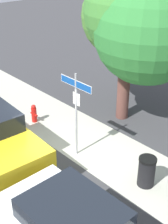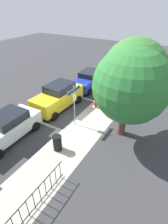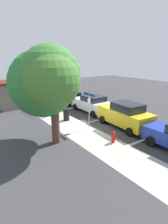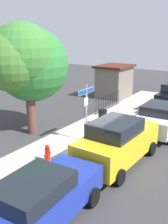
% 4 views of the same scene
% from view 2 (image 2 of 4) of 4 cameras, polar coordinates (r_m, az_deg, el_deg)
% --- Properties ---
extents(ground_plane, '(60.00, 60.00, 0.00)m').
position_cam_2_polar(ground_plane, '(13.41, -4.01, -3.04)').
color(ground_plane, '#38383A').
extents(sidewalk_strip, '(24.00, 2.60, 0.00)m').
position_cam_2_polar(sidewalk_strip, '(11.54, -4.16, -9.87)').
color(sidewalk_strip, '#AFAF9E').
rests_on(sidewalk_strip, ground_plane).
extents(street_sign, '(1.46, 0.07, 3.03)m').
position_cam_2_polar(street_sign, '(12.03, -3.13, 4.31)').
color(street_sign, '#9EA0A5').
rests_on(street_sign, ground_plane).
extents(shade_tree, '(5.06, 4.16, 6.12)m').
position_cam_2_polar(shade_tree, '(10.39, 15.33, 10.20)').
color(shade_tree, brown).
rests_on(shade_tree, ground_plane).
extents(car_blue, '(4.64, 2.12, 1.63)m').
position_cam_2_polar(car_blue, '(18.45, 1.50, 10.28)').
color(car_blue, '#1E319B').
rests_on(car_blue, ground_plane).
extents(car_yellow, '(4.68, 2.29, 2.00)m').
position_cam_2_polar(car_yellow, '(14.82, -8.12, 4.89)').
color(car_yellow, gold).
rests_on(car_yellow, ground_plane).
extents(car_white, '(4.50, 2.21, 1.70)m').
position_cam_2_polar(car_white, '(12.39, -23.20, -4.34)').
color(car_white, white).
rests_on(car_white, ground_plane).
extents(iron_fence, '(4.00, 0.04, 1.07)m').
position_cam_2_polar(iron_fence, '(8.66, -15.47, -25.38)').
color(iron_fence, black).
rests_on(iron_fence, ground_plane).
extents(fire_hydrant, '(0.42, 0.22, 0.78)m').
position_cam_2_polar(fire_hydrant, '(14.98, 3.78, 2.81)').
color(fire_hydrant, red).
rests_on(fire_hydrant, ground_plane).
extents(trash_bin, '(0.55, 0.55, 0.98)m').
position_cam_2_polar(trash_bin, '(10.94, -8.38, -9.57)').
color(trash_bin, black).
rests_on(trash_bin, ground_plane).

